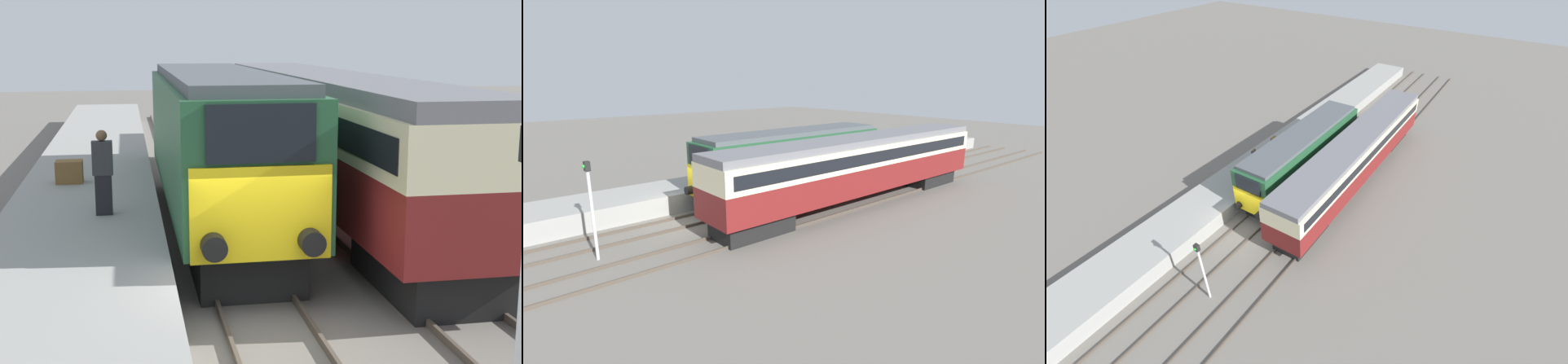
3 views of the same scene
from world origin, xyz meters
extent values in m
plane|color=slate|center=(0.00, 0.00, 0.00)|extent=(120.00, 120.00, 0.00)
cube|color=gray|center=(-3.30, 8.00, 0.51)|extent=(3.50, 50.00, 1.02)
cube|color=#4C4238|center=(-0.72, 5.00, 0.07)|extent=(0.07, 60.00, 0.14)
cube|color=#4C4238|center=(0.72, 5.00, 0.07)|extent=(0.07, 60.00, 0.14)
cube|color=#4C4238|center=(2.68, 5.00, 0.07)|extent=(0.07, 60.00, 0.14)
cube|color=#4C4238|center=(4.12, 5.00, 0.07)|extent=(0.07, 60.00, 0.14)
cube|color=black|center=(0.00, 3.42, 0.50)|extent=(2.03, 4.00, 1.00)
cube|color=black|center=(0.00, 10.59, 0.50)|extent=(2.03, 4.00, 1.00)
cube|color=#235633|center=(0.00, 7.01, 2.39)|extent=(2.70, 12.17, 2.79)
cube|color=yellow|center=(0.00, 0.88, 1.84)|extent=(2.48, 0.10, 1.67)
cube|color=black|center=(0.00, 0.88, 3.23)|extent=(1.89, 0.10, 1.00)
cube|color=#4C5156|center=(0.00, 7.01, 3.91)|extent=(2.38, 11.69, 0.24)
cylinder|color=black|center=(-0.85, 0.67, 1.35)|extent=(0.44, 0.35, 0.44)
cylinder|color=black|center=(0.85, 0.67, 1.35)|extent=(0.44, 0.35, 0.44)
cube|color=black|center=(3.40, 1.64, 0.47)|extent=(1.89, 3.60, 0.95)
cube|color=black|center=(3.40, 16.19, 0.47)|extent=(1.89, 3.60, 0.95)
cube|color=maroon|center=(3.40, 8.91, 1.66)|extent=(2.70, 18.95, 1.42)
cube|color=beige|center=(3.40, 8.91, 2.93)|extent=(2.71, 18.95, 1.12)
cube|color=black|center=(3.40, 8.91, 2.93)|extent=(2.75, 18.19, 0.61)
cube|color=slate|center=(3.40, 8.91, 3.67)|extent=(2.48, 18.95, 0.36)
cube|color=black|center=(-2.77, 4.81, 1.46)|extent=(0.36, 0.24, 0.89)
cube|color=#333338|center=(-2.77, 4.81, 2.27)|extent=(0.44, 0.26, 0.74)
sphere|color=brown|center=(-2.77, 4.81, 2.76)|extent=(0.24, 0.24, 0.24)
cylinder|color=silver|center=(1.70, -4.64, 1.80)|extent=(0.12, 0.12, 3.60)
cube|color=black|center=(1.70, -4.64, 3.78)|extent=(0.24, 0.20, 0.36)
sphere|color=green|center=(1.70, -4.75, 3.78)|extent=(0.14, 0.14, 0.14)
cube|color=brown|center=(-3.78, 8.64, 1.32)|extent=(0.70, 0.56, 0.60)
camera|label=1|loc=(-2.22, -11.05, 4.79)|focal=50.00mm
camera|label=2|loc=(17.78, -8.46, 6.96)|focal=28.00mm
camera|label=3|loc=(12.06, -11.28, 15.92)|focal=24.00mm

